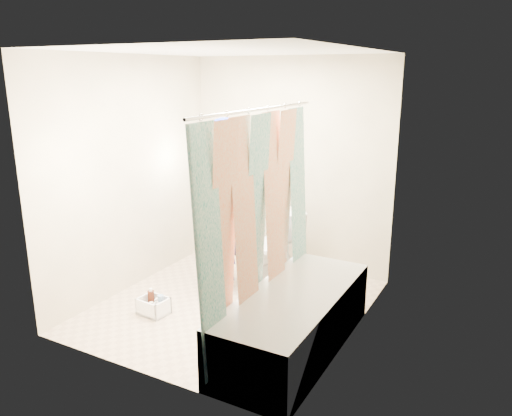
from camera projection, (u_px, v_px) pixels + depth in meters
The scene contains 14 objects.
floor at pixel (232, 306), 4.91m from camera, with size 2.60×2.60×0.00m, color tan.
ceiling at pixel (229, 51), 4.28m from camera, with size 2.40×2.60×0.02m, color white.
wall_back at pixel (290, 165), 5.70m from camera, with size 2.40×0.02×2.40m, color beige.
wall_front at pixel (134, 224), 3.49m from camera, with size 2.40×0.02×2.40m, color beige.
wall_left at pixel (131, 175), 5.14m from camera, with size 0.02×2.60×2.40m, color beige.
wall_right at pixel (357, 203), 4.04m from camera, with size 0.02×2.60×2.40m, color beige.
bathtub at pixel (294, 319), 4.09m from camera, with size 0.70×1.75×0.50m.
curtain_rod at pixel (259, 109), 3.80m from camera, with size 0.02×0.02×1.90m, color silver.
shower_curtain at pixel (259, 226), 4.04m from camera, with size 0.06×1.75×1.80m, color silver.
toilet at pixel (267, 248), 5.35m from camera, with size 0.44×0.78×0.79m, color silver.
tank_lid at pixel (258, 245), 5.26m from camera, with size 0.49×0.21×0.04m, color white.
tank_internals at pixel (279, 210), 5.42m from camera, with size 0.18×0.10×0.26m.
plumber at pixel (222, 206), 5.10m from camera, with size 0.65×0.43×1.79m, color #0F1399.
cleaning_caddy at pixel (154, 307), 4.72m from camera, with size 0.29×0.24×0.21m.
Camera 1 is at (2.34, -3.83, 2.23)m, focal length 35.00 mm.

